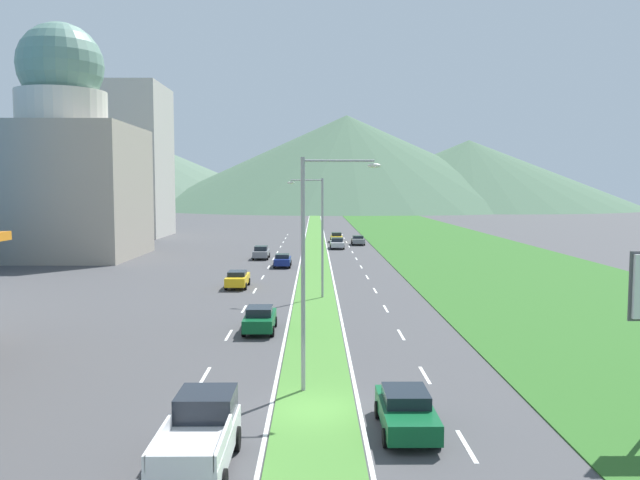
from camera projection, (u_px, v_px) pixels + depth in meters
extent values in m
plane|color=#424244|center=(315.00, 411.00, 25.14)|extent=(600.00, 600.00, 0.00)
cube|color=#477F33|center=(315.00, 254.00, 84.95)|extent=(3.20, 240.00, 0.06)
cube|color=#2D6023|center=(471.00, 254.00, 85.11)|extent=(24.00, 240.00, 0.06)
cube|color=silver|center=(163.00, 447.00, 21.67)|extent=(0.16, 2.80, 0.01)
cube|color=silver|center=(205.00, 376.00, 29.93)|extent=(0.16, 2.80, 0.01)
cube|color=silver|center=(229.00, 335.00, 38.18)|extent=(0.16, 2.80, 0.01)
cube|color=silver|center=(244.00, 309.00, 46.43)|extent=(0.16, 2.80, 0.01)
cube|color=silver|center=(255.00, 291.00, 54.68)|extent=(0.16, 2.80, 0.01)
cube|color=silver|center=(263.00, 277.00, 62.94)|extent=(0.16, 2.80, 0.01)
cube|color=silver|center=(269.00, 267.00, 71.19)|extent=(0.16, 2.80, 0.01)
cube|color=silver|center=(273.00, 259.00, 79.44)|extent=(0.16, 2.80, 0.01)
cube|color=silver|center=(277.00, 252.00, 87.69)|extent=(0.16, 2.80, 0.01)
cube|color=silver|center=(281.00, 247.00, 95.95)|extent=(0.16, 2.80, 0.01)
cube|color=silver|center=(283.00, 242.00, 104.20)|extent=(0.16, 2.80, 0.01)
cube|color=silver|center=(286.00, 238.00, 112.45)|extent=(0.16, 2.80, 0.01)
cube|color=silver|center=(288.00, 235.00, 120.70)|extent=(0.16, 2.80, 0.01)
cube|color=silver|center=(466.00, 446.00, 21.75)|extent=(0.16, 2.80, 0.01)
cube|color=silver|center=(425.00, 375.00, 30.01)|extent=(0.16, 2.80, 0.01)
cube|color=silver|center=(401.00, 335.00, 38.26)|extent=(0.16, 2.80, 0.01)
cube|color=silver|center=(386.00, 309.00, 46.51)|extent=(0.16, 2.80, 0.01)
cube|color=silver|center=(375.00, 291.00, 54.76)|extent=(0.16, 2.80, 0.01)
cube|color=silver|center=(367.00, 277.00, 63.02)|extent=(0.16, 2.80, 0.01)
cube|color=silver|center=(361.00, 267.00, 71.27)|extent=(0.16, 2.80, 0.01)
cube|color=silver|center=(356.00, 259.00, 79.52)|extent=(0.16, 2.80, 0.01)
cube|color=silver|center=(352.00, 252.00, 87.77)|extent=(0.16, 2.80, 0.01)
cube|color=silver|center=(349.00, 247.00, 96.03)|extent=(0.16, 2.80, 0.01)
cube|color=silver|center=(346.00, 242.00, 104.28)|extent=(0.16, 2.80, 0.01)
cube|color=silver|center=(344.00, 238.00, 112.53)|extent=(0.16, 2.80, 0.01)
cube|color=silver|center=(342.00, 235.00, 120.78)|extent=(0.16, 2.80, 0.01)
cube|color=silver|center=(302.00, 254.00, 84.94)|extent=(0.16, 240.00, 0.01)
cube|color=silver|center=(328.00, 254.00, 84.96)|extent=(0.16, 240.00, 0.01)
cube|color=#9E9384|center=(64.00, 192.00, 80.52)|extent=(17.73, 17.73, 16.38)
cylinder|color=beige|center=(62.00, 109.00, 79.70)|extent=(10.90, 10.90, 4.15)
sphere|color=slate|center=(60.00, 66.00, 79.28)|extent=(10.38, 10.38, 10.38)
cube|color=#B7B2A8|center=(122.00, 161.00, 115.81)|extent=(15.57, 15.57, 26.91)
cone|color=#516B56|center=(84.00, 161.00, 317.66)|extent=(207.77, 207.77, 43.80)
cone|color=#47664C|center=(347.00, 162.00, 289.45)|extent=(180.18, 180.18, 41.12)
cone|color=#47664C|center=(468.00, 174.00, 284.53)|extent=(144.99, 144.99, 29.71)
cylinder|color=#99999E|center=(303.00, 276.00, 27.22)|extent=(0.18, 0.18, 9.95)
cylinder|color=#99999E|center=(339.00, 161.00, 26.90)|extent=(2.99, 0.20, 0.10)
ellipsoid|color=silver|center=(374.00, 166.00, 26.97)|extent=(0.56, 0.28, 0.20)
cylinder|color=#99999E|center=(322.00, 239.00, 50.74)|extent=(0.18, 0.18, 9.44)
cylinder|color=#99999E|center=(307.00, 180.00, 50.49)|extent=(2.49, 0.34, 0.10)
ellipsoid|color=silver|center=(291.00, 183.00, 50.61)|extent=(0.56, 0.28, 0.20)
cube|color=navy|center=(283.00, 261.00, 71.30)|extent=(1.73, 4.32, 0.69)
cube|color=black|center=(282.00, 256.00, 71.08)|extent=(1.48, 1.90, 0.43)
cylinder|color=black|center=(276.00, 263.00, 72.65)|extent=(0.22, 0.64, 0.64)
cylinder|color=black|center=(290.00, 263.00, 72.66)|extent=(0.22, 0.64, 0.64)
cylinder|color=black|center=(274.00, 265.00, 69.98)|extent=(0.22, 0.64, 0.64)
cylinder|color=black|center=(290.00, 265.00, 70.00)|extent=(0.22, 0.64, 0.64)
cube|color=#B2B2B7|center=(337.00, 244.00, 92.96)|extent=(1.88, 4.75, 0.67)
cube|color=black|center=(337.00, 240.00, 93.10)|extent=(1.61, 2.09, 0.55)
cylinder|color=black|center=(344.00, 247.00, 91.53)|extent=(0.22, 0.64, 0.64)
cylinder|color=black|center=(331.00, 247.00, 91.51)|extent=(0.22, 0.64, 0.64)
cylinder|color=black|center=(343.00, 245.00, 94.46)|extent=(0.22, 0.64, 0.64)
cylinder|color=black|center=(330.00, 245.00, 94.45)|extent=(0.22, 0.64, 0.64)
cube|color=yellow|center=(238.00, 280.00, 56.45)|extent=(1.72, 4.57, 0.75)
cube|color=black|center=(237.00, 273.00, 56.22)|extent=(1.48, 2.01, 0.41)
cylinder|color=black|center=(230.00, 282.00, 57.89)|extent=(0.22, 0.64, 0.64)
cylinder|color=black|center=(249.00, 282.00, 57.90)|extent=(0.22, 0.64, 0.64)
cylinder|color=black|center=(226.00, 286.00, 55.06)|extent=(0.22, 0.64, 0.64)
cylinder|color=black|center=(245.00, 286.00, 55.08)|extent=(0.22, 0.64, 0.64)
cube|color=yellow|center=(336.00, 238.00, 104.18)|extent=(1.82, 4.35, 0.68)
cube|color=black|center=(336.00, 234.00, 104.31)|extent=(1.56, 1.92, 0.55)
cylinder|color=black|center=(342.00, 241.00, 102.87)|extent=(0.22, 0.64, 0.64)
cylinder|color=black|center=(331.00, 241.00, 102.86)|extent=(0.22, 0.64, 0.64)
cylinder|color=black|center=(342.00, 239.00, 105.56)|extent=(0.22, 0.64, 0.64)
cylinder|color=black|center=(331.00, 239.00, 105.55)|extent=(0.22, 0.64, 0.64)
cube|color=slate|center=(261.00, 253.00, 79.42)|extent=(1.78, 4.56, 0.73)
cube|color=black|center=(261.00, 248.00, 79.19)|extent=(1.53, 2.01, 0.55)
cylinder|color=black|center=(255.00, 255.00, 80.85)|extent=(0.22, 0.64, 0.64)
cylinder|color=black|center=(269.00, 255.00, 80.87)|extent=(0.22, 0.64, 0.64)
cylinder|color=black|center=(253.00, 257.00, 78.03)|extent=(0.22, 0.64, 0.64)
cylinder|color=black|center=(267.00, 257.00, 78.05)|extent=(0.22, 0.64, 0.64)
cube|color=#0C5128|center=(260.00, 320.00, 39.11)|extent=(1.74, 4.38, 0.73)
cube|color=black|center=(260.00, 311.00, 38.89)|extent=(1.50, 1.93, 0.49)
cylinder|color=black|center=(248.00, 322.00, 40.49)|extent=(0.22, 0.64, 0.64)
cylinder|color=black|center=(275.00, 322.00, 40.50)|extent=(0.22, 0.64, 0.64)
cylinder|color=black|center=(244.00, 331.00, 37.78)|extent=(0.22, 0.64, 0.64)
cylinder|color=black|center=(272.00, 331.00, 37.80)|extent=(0.22, 0.64, 0.64)
cube|color=#0C5128|center=(406.00, 413.00, 23.00)|extent=(1.81, 4.48, 0.70)
cube|color=black|center=(406.00, 396.00, 23.14)|extent=(1.56, 1.97, 0.45)
cylinder|color=black|center=(438.00, 438.00, 21.65)|extent=(0.22, 0.64, 0.64)
cylinder|color=black|center=(386.00, 438.00, 21.64)|extent=(0.22, 0.64, 0.64)
cylinder|color=black|center=(424.00, 409.00, 24.42)|extent=(0.22, 0.64, 0.64)
cylinder|color=black|center=(378.00, 410.00, 24.41)|extent=(0.22, 0.64, 0.64)
cube|color=slate|center=(358.00, 241.00, 98.95)|extent=(1.84, 4.04, 0.67)
cube|color=black|center=(358.00, 237.00, 99.07)|extent=(1.58, 1.78, 0.42)
cylinder|color=black|center=(364.00, 244.00, 97.74)|extent=(0.22, 0.64, 0.64)
cylinder|color=black|center=(353.00, 244.00, 97.72)|extent=(0.22, 0.64, 0.64)
cylinder|color=black|center=(363.00, 242.00, 100.23)|extent=(0.22, 0.64, 0.64)
cylinder|color=black|center=(352.00, 242.00, 100.22)|extent=(0.22, 0.64, 0.64)
cube|color=silver|center=(198.00, 447.00, 19.71)|extent=(2.00, 5.40, 0.80)
cube|color=black|center=(206.00, 404.00, 21.24)|extent=(1.84, 2.00, 0.80)
cube|color=silver|center=(158.00, 441.00, 18.56)|extent=(0.10, 3.20, 0.44)
cube|color=silver|center=(223.00, 441.00, 18.57)|extent=(0.10, 3.20, 0.44)
cube|color=silver|center=(179.00, 464.00, 17.02)|extent=(1.84, 0.10, 0.44)
cylinder|color=black|center=(178.00, 439.00, 21.35)|extent=(0.26, 0.80, 0.80)
cylinder|color=black|center=(236.00, 439.00, 21.36)|extent=(0.26, 0.80, 0.80)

